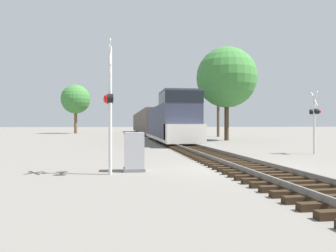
# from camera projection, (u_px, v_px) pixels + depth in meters

# --- Properties ---
(ground_plane) EXTENTS (400.00, 400.00, 0.00)m
(ground_plane) POSITION_uv_depth(u_px,v_px,m) (242.00, 168.00, 12.92)
(ground_plane) COLOR slate
(rail_track_bed) EXTENTS (2.60, 160.00, 0.31)m
(rail_track_bed) POSITION_uv_depth(u_px,v_px,m) (242.00, 165.00, 12.92)
(rail_track_bed) COLOR black
(rail_track_bed) RESTS_ON ground
(freight_train) EXTENTS (2.97, 58.54, 4.42)m
(freight_train) POSITION_uv_depth(u_px,v_px,m) (150.00, 122.00, 52.20)
(freight_train) COLOR #33384C
(freight_train) RESTS_ON ground
(crossing_signal_near) EXTENTS (0.37, 1.01, 4.58)m
(crossing_signal_near) POSITION_uv_depth(u_px,v_px,m) (110.00, 101.00, 11.23)
(crossing_signal_near) COLOR silver
(crossing_signal_near) RESTS_ON ground
(crossing_signal_far) EXTENTS (0.47, 1.02, 3.63)m
(crossing_signal_far) POSITION_uv_depth(u_px,v_px,m) (315.00, 116.00, 18.95)
(crossing_signal_far) COLOR silver
(crossing_signal_far) RESTS_ON ground
(relay_cabinet) EXTENTS (0.78, 0.71, 1.43)m
(relay_cabinet) POSITION_uv_depth(u_px,v_px,m) (134.00, 152.00, 12.04)
(relay_cabinet) COLOR slate
(relay_cabinet) RESTS_ON ground
(tree_far_right) EXTENTS (6.49, 6.49, 10.02)m
(tree_far_right) POSITION_uv_depth(u_px,v_px,m) (227.00, 78.00, 35.12)
(tree_far_right) COLOR #473521
(tree_far_right) RESTS_ON ground
(tree_mid_background) EXTENTS (4.16, 4.16, 9.09)m
(tree_mid_background) POSITION_uv_depth(u_px,v_px,m) (218.00, 87.00, 45.51)
(tree_mid_background) COLOR brown
(tree_mid_background) RESTS_ON ground
(tree_deep_background) EXTENTS (5.47, 5.47, 9.23)m
(tree_deep_background) POSITION_uv_depth(u_px,v_px,m) (76.00, 99.00, 61.89)
(tree_deep_background) COLOR brown
(tree_deep_background) RESTS_ON ground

